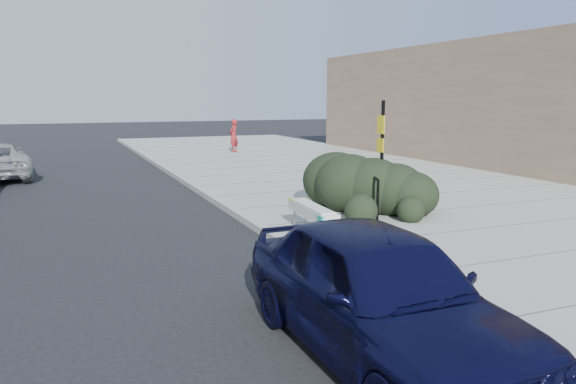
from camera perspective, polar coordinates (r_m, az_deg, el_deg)
name	(u,v)px	position (r m, az deg, el deg)	size (l,w,h in m)	color
ground	(300,257)	(10.35, 1.18, -6.61)	(120.00, 120.00, 0.00)	black
sidewalk_near	(402,192)	(17.29, 11.53, 0.03)	(11.20, 50.00, 0.15)	gray
curb_near	(223,205)	(14.92, -6.59, -1.30)	(0.22, 50.00, 0.17)	#9E9E99
bench	(312,211)	(11.38, 2.50, -1.99)	(0.51, 1.91, 0.57)	gray
bike_rack	(375,194)	(12.87, 8.83, -0.16)	(0.26, 0.63, 0.97)	black
sign_post	(381,150)	(13.49, 9.47, 4.25)	(0.10, 0.31, 2.67)	black
hedge	(358,176)	(14.28, 7.16, 1.67)	(2.10, 4.21, 1.58)	black
sedan_navy	(378,292)	(6.41, 9.17, -9.96)	(1.78, 4.43, 1.51)	black
pedestrian	(234,136)	(28.56, -5.54, 5.72)	(0.61, 0.40, 1.67)	maroon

